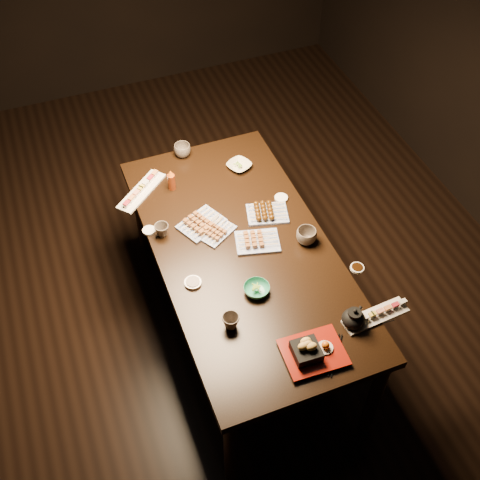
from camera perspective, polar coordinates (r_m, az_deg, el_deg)
name	(u,v)px	position (r m, az deg, el deg)	size (l,w,h in m)	color
ground	(211,291)	(3.95, -2.74, -4.81)	(5.00, 5.00, 0.00)	black
dining_table	(243,292)	(3.47, 0.30, -4.91)	(0.90, 1.80, 0.75)	black
sushi_platter_near	(376,314)	(2.97, 12.77, -6.87)	(0.33, 0.09, 0.04)	white
sushi_platter_far	(141,189)	(3.51, -9.36, 4.77)	(0.36, 0.10, 0.04)	white
yakitori_plate_center	(201,221)	(3.28, -3.70, 1.80)	(0.24, 0.17, 0.06)	#828EB6
yakitori_plate_right	(258,239)	(3.19, 1.67, 0.09)	(0.23, 0.17, 0.06)	#828EB6
yakitori_plate_left	(216,229)	(3.24, -2.32, 1.02)	(0.20, 0.14, 0.05)	#828EB6
tsukune_plate	(267,211)	(3.33, 2.62, 2.76)	(0.22, 0.16, 0.06)	#828EB6
edamame_bowl_green	(257,289)	(2.99, 1.58, -4.71)	(0.13, 0.13, 0.04)	#2C8767
edamame_bowl_cream	(239,166)	(3.62, -0.08, 7.05)	(0.13, 0.13, 0.03)	beige
tempura_tray	(314,348)	(2.78, 7.04, -10.15)	(0.28, 0.23, 0.10)	black
teacup_near_left	(231,322)	(2.85, -0.88, -7.75)	(0.08, 0.08, 0.08)	brown
teacup_mid_right	(306,236)	(3.20, 6.31, 0.37)	(0.11, 0.11, 0.09)	brown
teacup_far_left	(162,230)	(3.25, -7.42, 0.93)	(0.08, 0.08, 0.07)	brown
teacup_far_right	(182,150)	(3.71, -5.49, 8.47)	(0.10, 0.10, 0.08)	brown
teapot	(354,317)	(2.90, 10.73, -7.20)	(0.13, 0.13, 0.11)	black
condiment_bottle	(171,180)	(3.48, -6.53, 5.71)	(0.04, 0.04, 0.14)	maroon
sauce_dish_west	(193,283)	(3.04, -4.49, -4.06)	(0.09, 0.09, 0.02)	white
sauce_dish_east	(281,198)	(3.44, 3.92, 4.00)	(0.08, 0.08, 0.01)	white
sauce_dish_se	(357,268)	(3.15, 11.04, -2.61)	(0.07, 0.07, 0.01)	white
sauce_dish_nw	(149,231)	(3.30, -8.63, 0.90)	(0.07, 0.07, 0.01)	white
chopsticks_near	(335,355)	(2.83, 9.02, -10.73)	(0.23, 0.02, 0.01)	black
chopsticks_se	(374,324)	(2.96, 12.58, -7.79)	(0.21, 0.02, 0.01)	black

